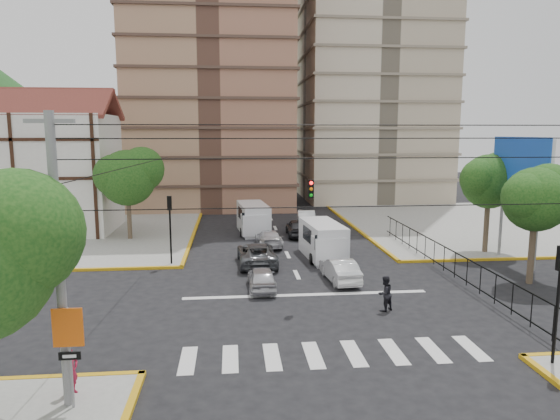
{
  "coord_description": "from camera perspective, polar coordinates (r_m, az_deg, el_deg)",
  "views": [
    {
      "loc": [
        -3.84,
        -23.99,
        8.53
      ],
      "look_at": [
        -1.03,
        4.92,
        4.0
      ],
      "focal_mm": 32.0,
      "sensor_mm": 36.0,
      "label": 1
    }
  ],
  "objects": [
    {
      "name": "traffic_light_hanging",
      "position": [
        22.45,
        4.35,
        2.12
      ],
      "size": [
        18.0,
        9.12,
        0.92
      ],
      "color": "black",
      "rests_on": "ground"
    },
    {
      "name": "traffic_light_nw",
      "position": [
        32.49,
        -12.47,
        -0.95
      ],
      "size": [
        0.28,
        0.22,
        4.4
      ],
      "color": "black",
      "rests_on": "ground"
    },
    {
      "name": "car_silver_rear_left",
      "position": [
        37.75,
        -1.27,
        -3.25
      ],
      "size": [
        1.99,
        4.34,
        1.23
      ],
      "primitive_type": "imported",
      "rotation": [
        0.0,
        0.0,
        3.21
      ],
      "color": "silver",
      "rests_on": "ground"
    },
    {
      "name": "park_fence",
      "position": [
        32.4,
        18.16,
        -6.86
      ],
      "size": [
        0.1,
        22.5,
        1.66
      ],
      "primitive_type": null,
      "color": "black",
      "rests_on": "ground"
    },
    {
      "name": "car_grey_mid_left",
      "position": [
        32.59,
        -2.68,
        -5.01
      ],
      "size": [
        2.54,
        5.25,
        1.44
      ],
      "primitive_type": "imported",
      "rotation": [
        0.0,
        0.0,
        3.17
      ],
      "color": "#55585D",
      "rests_on": "ground"
    },
    {
      "name": "tree_park_a",
      "position": [
        31.23,
        27.32,
        1.4
      ],
      "size": [
        4.41,
        3.6,
        6.83
      ],
      "color": "#473828",
      "rests_on": "ground"
    },
    {
      "name": "district_sign",
      "position": [
        16.71,
        -23.02,
        -13.2
      ],
      "size": [
        0.9,
        0.12,
        3.2
      ],
      "color": "slate",
      "rests_on": "ground"
    },
    {
      "name": "tree_park_c",
      "position": [
        37.7,
        22.91,
        3.3
      ],
      "size": [
        4.65,
        3.8,
        7.25
      ],
      "color": "#473828",
      "rests_on": "ground"
    },
    {
      "name": "utility_pole_sw",
      "position": [
        16.29,
        -23.93,
        -5.26
      ],
      "size": [
        1.4,
        0.28,
        9.0
      ],
      "color": "slate",
      "rests_on": "ground"
    },
    {
      "name": "van_left_lane",
      "position": [
        42.5,
        -3.07,
        -1.06
      ],
      "size": [
        2.76,
        5.75,
        2.5
      ],
      "rotation": [
        0.0,
        0.0,
        0.11
      ],
      "color": "silver",
      "rests_on": "ground"
    },
    {
      "name": "pedestrian_sw_corner",
      "position": [
        18.14,
        -22.82,
        -16.63
      ],
      "size": [
        0.61,
        0.68,
        1.56
      ],
      "primitive_type": "imported",
      "rotation": [
        0.0,
        0.0,
        1.03
      ],
      "color": "#A41936",
      "rests_on": "sidewalk_sw"
    },
    {
      "name": "sidewalk_ne",
      "position": [
        50.75,
        22.57,
        -1.42
      ],
      "size": [
        26.0,
        26.0,
        0.15
      ],
      "primitive_type": "cube",
      "color": "gray",
      "rests_on": "ground"
    },
    {
      "name": "stop_line",
      "position": [
        26.87,
        3.0,
        -9.64
      ],
      "size": [
        13.0,
        0.4,
        0.01
      ],
      "primitive_type": "cube",
      "color": "silver",
      "rests_on": "ground"
    },
    {
      "name": "van_right_lane",
      "position": [
        34.05,
        4.97,
        -3.62
      ],
      "size": [
        2.61,
        5.6,
        2.45
      ],
      "rotation": [
        0.0,
        0.0,
        0.09
      ],
      "color": "silver",
      "rests_on": "ground"
    },
    {
      "name": "traffic_light_se",
      "position": [
        20.67,
        29.28,
        -7.49
      ],
      "size": [
        0.28,
        0.22,
        4.4
      ],
      "color": "black",
      "rests_on": "ground"
    },
    {
      "name": "pedestrian_crosswalk",
      "position": [
        24.82,
        11.89,
        -9.32
      ],
      "size": [
        1.05,
        0.99,
        1.73
      ],
      "primitive_type": "imported",
      "rotation": [
        0.0,
        0.0,
        3.67
      ],
      "color": "black",
      "rests_on": "ground"
    },
    {
      "name": "ground",
      "position": [
        25.75,
        3.41,
        -10.5
      ],
      "size": [
        160.0,
        160.0,
        0.0
      ],
      "primitive_type": "plane",
      "color": "black",
      "rests_on": "ground"
    },
    {
      "name": "car_white_rear_right",
      "position": [
        46.27,
        2.98,
        -0.86
      ],
      "size": [
        1.93,
        4.52,
        1.45
      ],
      "primitive_type": "imported",
      "rotation": [
        0.0,
        0.0,
        3.05
      ],
      "color": "silver",
      "rests_on": "ground"
    },
    {
      "name": "tudor_building",
      "position": [
        46.65,
        -24.56,
        4.03
      ],
      "size": [
        10.8,
        8.05,
        12.23
      ],
      "color": "silver",
      "rests_on": "ground"
    },
    {
      "name": "tower_beige",
      "position": [
        68.21,
        10.53,
        21.83
      ],
      "size": [
        17.0,
        16.0,
        48.0
      ],
      "primitive_type": "cube",
      "color": "tan",
      "rests_on": "ground"
    },
    {
      "name": "car_darkgrey_mid_right",
      "position": [
        41.35,
        2.01,
        -2.02
      ],
      "size": [
        1.81,
        4.33,
        1.46
      ],
      "primitive_type": "imported",
      "rotation": [
        0.0,
        0.0,
        3.12
      ],
      "color": "#2A2A2D",
      "rests_on": "ground"
    },
    {
      "name": "car_white_front_right",
      "position": [
        29.2,
        6.84,
        -6.81
      ],
      "size": [
        1.77,
        4.2,
        1.35
      ],
      "primitive_type": "imported",
      "rotation": [
        0.0,
        0.0,
        3.23
      ],
      "color": "white",
      "rests_on": "ground"
    },
    {
      "name": "crosswalk_stripes",
      "position": [
        20.28,
        6.14,
        -16.05
      ],
      "size": [
        12.0,
        2.4,
        0.01
      ],
      "primitive_type": "cube",
      "color": "silver",
      "rests_on": "ground"
    },
    {
      "name": "sidewalk_nw",
      "position": [
        47.62,
        -25.3,
        -2.23
      ],
      "size": [
        26.0,
        26.0,
        0.15
      ],
      "primitive_type": "cube",
      "color": "gray",
      "rests_on": "ground"
    },
    {
      "name": "billboard",
      "position": [
        35.22,
        25.82,
        3.86
      ],
      "size": [
        0.36,
        6.2,
        8.1
      ],
      "color": "slate",
      "rests_on": "ground"
    },
    {
      "name": "car_silver_front_left",
      "position": [
        27.63,
        -2.09,
        -7.75
      ],
      "size": [
        1.54,
        3.73,
        1.26
      ],
      "primitive_type": "imported",
      "rotation": [
        0.0,
        0.0,
        3.16
      ],
      "color": "silver",
      "rests_on": "ground"
    },
    {
      "name": "tree_tudor",
      "position": [
        40.94,
        -16.92,
        3.84
      ],
      "size": [
        5.39,
        4.4,
        7.43
      ],
      "color": "#473828",
      "rests_on": "ground"
    }
  ]
}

